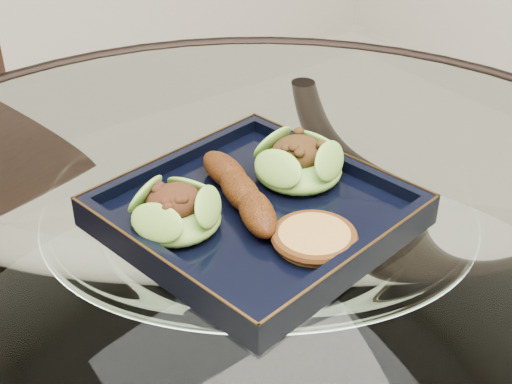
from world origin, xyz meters
TOP-DOWN VIEW (x-y plane):
  - dining_table at (-0.00, -0.00)m, footprint 1.13×1.13m
  - navy_plate at (0.01, 0.02)m, footprint 0.31×0.31m
  - lettuce_wrap_left at (-0.07, 0.04)m, footprint 0.10×0.10m
  - lettuce_wrap_right at (0.08, 0.04)m, footprint 0.10×0.10m
  - roasted_plantain at (0.00, 0.04)m, footprint 0.07×0.16m
  - crumb_patty at (0.02, -0.07)m, footprint 0.09×0.09m

SIDE VIEW (x-z plane):
  - dining_table at x=0.00m, z-range 0.21..0.98m
  - navy_plate at x=0.01m, z-range 0.76..0.78m
  - crumb_patty at x=0.02m, z-range 0.78..0.80m
  - roasted_plantain at x=0.00m, z-range 0.78..0.81m
  - lettuce_wrap_left at x=-0.07m, z-range 0.78..0.81m
  - lettuce_wrap_right at x=0.08m, z-range 0.78..0.82m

